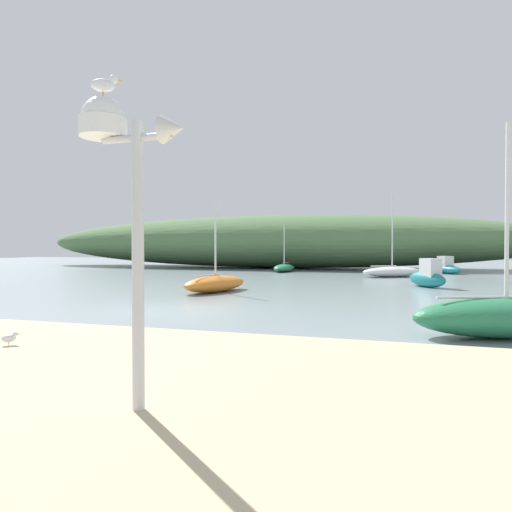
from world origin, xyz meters
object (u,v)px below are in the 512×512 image
seagull_on_radar (105,84)px  sailboat_centre_water (284,268)px  sailboat_west_reach (506,317)px  motorboat_far_left (447,267)px  sailboat_far_right (392,272)px  seagull_upper_strand (10,338)px  sailboat_mid_channel (215,284)px  motorboat_by_sandbar (428,276)px  mast_structure (118,154)px

seagull_on_radar → sailboat_centre_water: bearing=99.5°
sailboat_west_reach → motorboat_far_left: bearing=86.1°
sailboat_far_right → seagull_upper_strand: (-6.18, -22.92, -0.01)m
sailboat_mid_channel → motorboat_far_left: size_ratio=1.43×
motorboat_by_sandbar → sailboat_centre_water: bearing=130.2°
sailboat_mid_channel → seagull_on_radar: bearing=-72.7°
sailboat_west_reach → motorboat_far_left: sailboat_west_reach is taller
motorboat_far_left → motorboat_by_sandbar: bearing=-100.4°
sailboat_west_reach → sailboat_far_right: bearing=96.3°
seagull_on_radar → sailboat_west_reach: sailboat_west_reach is taller
sailboat_mid_channel → motorboat_by_sandbar: size_ratio=1.58×
sailboat_mid_channel → sailboat_west_reach: bearing=-37.4°
sailboat_far_right → seagull_upper_strand: 23.74m
mast_structure → sailboat_mid_channel: sailboat_mid_channel is taller
sailboat_mid_channel → seagull_upper_strand: size_ratio=15.03×
mast_structure → sailboat_mid_channel: (-4.22, 13.08, -2.40)m
sailboat_far_right → sailboat_centre_water: size_ratio=1.39×
sailboat_mid_channel → sailboat_centre_water: 15.74m
mast_structure → seagull_on_radar: size_ratio=10.17×
seagull_on_radar → motorboat_by_sandbar: size_ratio=0.12×
sailboat_west_reach → motorboat_far_left: (1.60, 23.46, 0.03)m
motorboat_far_left → seagull_upper_strand: size_ratio=10.53×
sailboat_west_reach → motorboat_far_left: size_ratio=1.58×
mast_structure → sailboat_mid_channel: size_ratio=0.80×
sailboat_west_reach → seagull_upper_strand: bearing=-153.2°
mast_structure → seagull_upper_strand: 4.60m
sailboat_far_right → seagull_on_radar: bearing=-96.7°
mast_structure → motorboat_by_sandbar: size_ratio=1.27×
sailboat_mid_channel → motorboat_by_sandbar: (8.53, 4.75, 0.16)m
motorboat_by_sandbar → sailboat_mid_channel: bearing=-150.9°
motorboat_far_left → sailboat_far_right: 5.98m
sailboat_mid_channel → sailboat_centre_water: size_ratio=1.05×
sailboat_mid_channel → seagull_upper_strand: 11.15m
sailboat_west_reach → motorboat_by_sandbar: size_ratio=1.75×
motorboat_far_left → sailboat_centre_water: sailboat_centre_water is taller
motorboat_by_sandbar → seagull_upper_strand: bearing=-115.9°
sailboat_far_right → motorboat_by_sandbar: (1.52, -7.05, 0.16)m
sailboat_west_reach → seagull_on_radar: bearing=-129.4°
sailboat_centre_water → mast_structure: bearing=-80.2°
mast_structure → sailboat_west_reach: bearing=51.6°
sailboat_west_reach → sailboat_mid_channel: (-9.08, 6.96, -0.07)m
seagull_on_radar → sailboat_far_right: size_ratio=0.06×
sailboat_far_right → sailboat_west_reach: bearing=-83.7°
sailboat_centre_water → sailboat_west_reach: bearing=-66.5°
seagull_on_radar → mast_structure: bearing=-2.9°
motorboat_by_sandbar → sailboat_west_reach: bearing=-87.3°
mast_structure → seagull_upper_strand: bearing=150.0°
mast_structure → seagull_on_radar: 0.73m
sailboat_west_reach → sailboat_far_right: 18.87m
sailboat_mid_channel → sailboat_far_right: bearing=59.3°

